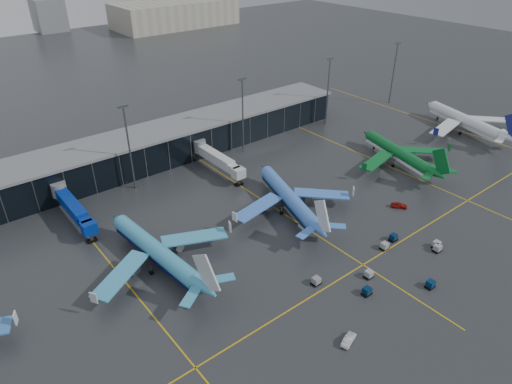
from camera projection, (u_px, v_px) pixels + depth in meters
ground at (287, 250)px, 108.89m from camera, size 600.00×600.00×0.00m
terminal_pier at (159, 145)px, 147.89m from camera, size 142.00×17.00×10.70m
jet_bridges at (73, 208)px, 116.70m from camera, size 94.00×27.50×7.20m
flood_masts at (190, 128)px, 138.25m from camera, size 203.00×0.50×25.50m
distant_hangars at (78, 23)px, 313.17m from camera, size 260.00×71.00×22.00m
taxi_lines at (288, 216)px, 121.41m from camera, size 220.00×120.00×0.02m
airliner_arkefly at (154, 242)px, 101.12m from camera, size 40.05×44.66×12.79m
airliner_klm_near at (288, 189)px, 121.61m from camera, size 46.09×49.36×12.49m
airliner_aer_lingus at (399, 146)px, 145.51m from camera, size 43.88×47.37×12.26m
airliner_ba at (466, 114)px, 167.95m from camera, size 50.09×53.85×13.77m
baggage_carts at (393, 262)px, 103.72m from camera, size 34.03×17.49×1.70m
mobile_airstair at (305, 225)px, 116.45m from camera, size 2.77×3.56×3.45m
service_van_red at (399, 205)px, 124.94m from camera, size 4.06×4.45×1.47m
service_van_white at (349, 339)px, 84.56m from camera, size 4.48×2.72×1.39m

